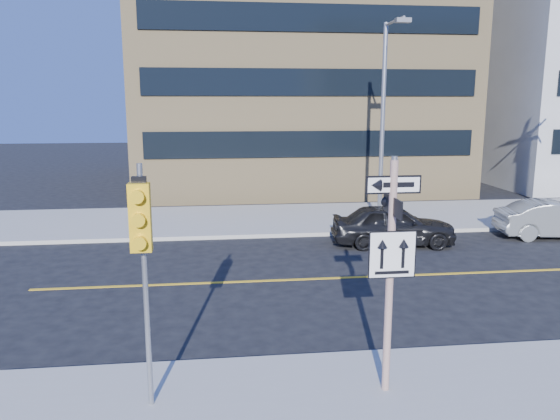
{
  "coord_description": "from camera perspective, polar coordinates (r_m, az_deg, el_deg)",
  "views": [
    {
      "loc": [
        -2.86,
        -10.94,
        5.07
      ],
      "look_at": [
        -1.07,
        4.0,
        2.07
      ],
      "focal_mm": 35.0,
      "sensor_mm": 36.0,
      "label": 1
    }
  ],
  "objects": [
    {
      "name": "sign_pole",
      "position": [
        9.28,
        11.48,
        -5.45
      ],
      "size": [
        0.92,
        0.92,
        4.06
      ],
      "color": "beige",
      "rests_on": "near_sidewalk"
    },
    {
      "name": "streetlight_a",
      "position": [
        22.76,
        10.89,
        10.27
      ],
      "size": [
        0.55,
        2.25,
        8.0
      ],
      "color": "gray",
      "rests_on": "far_sidewalk"
    },
    {
      "name": "traffic_signal",
      "position": [
        8.6,
        -14.27,
        -2.81
      ],
      "size": [
        0.32,
        0.45,
        4.0
      ],
      "color": "gray",
      "rests_on": "near_sidewalk"
    },
    {
      "name": "parked_car_a",
      "position": [
        19.91,
        11.73,
        -1.53
      ],
      "size": [
        2.15,
        4.5,
        1.48
      ],
      "primitive_type": "imported",
      "rotation": [
        0.0,
        0.0,
        1.48
      ],
      "color": "black",
      "rests_on": "ground"
    },
    {
      "name": "building_brick",
      "position": [
        36.48,
        0.91,
        17.44
      ],
      "size": [
        18.0,
        18.0,
        18.0
      ],
      "primitive_type": "cube",
      "color": "tan",
      "rests_on": "ground"
    },
    {
      "name": "parked_car_b",
      "position": [
        23.04,
        26.88,
        -0.89
      ],
      "size": [
        2.04,
        4.44,
        1.41
      ],
      "primitive_type": "imported",
      "rotation": [
        0.0,
        0.0,
        1.44
      ],
      "color": "slate",
      "rests_on": "ground"
    },
    {
      "name": "ground",
      "position": [
        12.39,
        7.32,
        -12.99
      ],
      "size": [
        120.0,
        120.0,
        0.0
      ],
      "primitive_type": "plane",
      "color": "black",
      "rests_on": "ground"
    }
  ]
}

